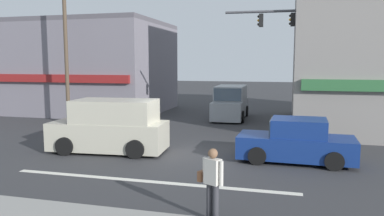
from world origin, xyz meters
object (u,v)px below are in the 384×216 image
at_px(utility_pole_near_left, 66,49).
at_px(van_crossing_rightbound, 230,103).
at_px(utility_pole_far_right, 356,55).
at_px(sedan_approaching_near, 296,142).
at_px(van_crossing_center, 111,127).
at_px(traffic_light_mast, 308,50).
at_px(pedestrian_foreground_with_bag, 212,180).

xyz_separation_m(utility_pole_near_left, van_crossing_rightbound, (8.91, 4.49, -3.36)).
distance_m(utility_pole_far_right, van_crossing_rightbound, 7.93).
bearing_deg(sedan_approaching_near, van_crossing_center, -177.68).
bearing_deg(van_crossing_rightbound, sedan_approaching_near, -68.33).
height_order(traffic_light_mast, van_crossing_center, traffic_light_mast).
xyz_separation_m(utility_pole_near_left, utility_pole_far_right, (15.93, 2.29, -0.40)).
bearing_deg(utility_pole_near_left, utility_pole_far_right, 8.18).
bearing_deg(traffic_light_mast, pedestrian_foreground_with_bag, -103.01).
height_order(utility_pole_near_left, van_crossing_center, utility_pole_near_left).
distance_m(traffic_light_mast, van_crossing_rightbound, 7.79).
bearing_deg(sedan_approaching_near, pedestrian_foreground_with_bag, -108.16).
xyz_separation_m(traffic_light_mast, van_crossing_center, (-7.65, -4.71, -3.17)).
height_order(utility_pole_far_right, pedestrian_foreground_with_bag, utility_pole_far_right).
bearing_deg(van_crossing_rightbound, van_crossing_center, -107.42).
bearing_deg(pedestrian_foreground_with_bag, van_crossing_center, 133.88).
relative_size(sedan_approaching_near, pedestrian_foreground_with_bag, 2.48).
height_order(traffic_light_mast, sedan_approaching_near, traffic_light_mast).
relative_size(utility_pole_near_left, sedan_approaching_near, 2.03).
bearing_deg(van_crossing_center, pedestrian_foreground_with_bag, -46.12).
bearing_deg(van_crossing_rightbound, utility_pole_near_left, -153.24).
distance_m(traffic_light_mast, van_crossing_center, 9.53).
distance_m(van_crossing_center, pedestrian_foreground_with_bag, 7.63).
height_order(utility_pole_near_left, traffic_light_mast, utility_pole_near_left).
height_order(traffic_light_mast, van_crossing_rightbound, traffic_light_mast).
bearing_deg(van_crossing_rightbound, traffic_light_mast, -51.54).
relative_size(utility_pole_near_left, utility_pole_far_right, 1.10).
bearing_deg(van_crossing_center, utility_pole_near_left, 134.52).
xyz_separation_m(traffic_light_mast, sedan_approaching_near, (-0.46, -4.41, -3.46)).
height_order(van_crossing_center, sedan_approaching_near, van_crossing_center).
xyz_separation_m(van_crossing_center, van_crossing_rightbound, (3.23, 10.28, 0.00)).
distance_m(traffic_light_mast, pedestrian_foreground_with_bag, 10.96).
relative_size(van_crossing_rightbound, sedan_approaching_near, 1.12).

